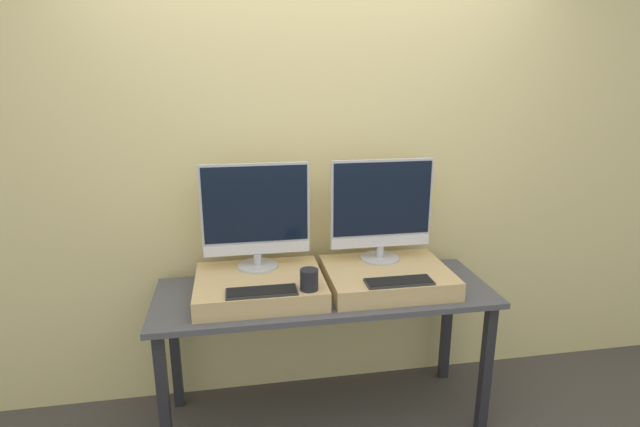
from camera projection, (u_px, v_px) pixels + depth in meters
The scene contains 9 objects.
wall_back at pixel (313, 175), 2.79m from camera, with size 8.00×0.04×2.60m.
workbench at pixel (325, 306), 2.60m from camera, with size 1.74×0.61×0.76m.
wooden_riser_left at pixel (260, 286), 2.52m from camera, with size 0.64×0.51×0.10m.
monitor_left at pixel (256, 214), 2.55m from camera, with size 0.55×0.21×0.55m.
keyboard_left at pixel (262, 292), 2.32m from camera, with size 0.33×0.12×0.01m.
mug at pixel (309, 280), 2.35m from camera, with size 0.09×0.09×0.10m.
wooden_riser_right at pixel (387, 277), 2.63m from camera, with size 0.64×0.51×0.10m.
monitor_right at pixel (381, 208), 2.67m from camera, with size 0.55×0.21×0.55m.
keyboard_right at pixel (399, 282), 2.43m from camera, with size 0.33×0.12×0.01m.
Camera 1 is at (-0.43, -2.03, 1.85)m, focal length 28.00 mm.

